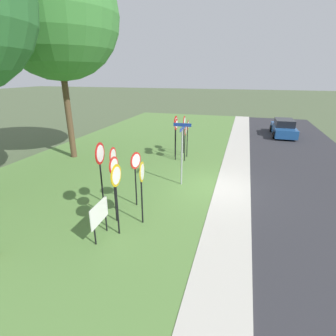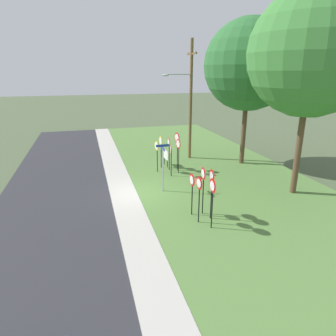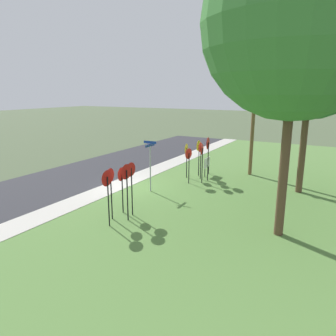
# 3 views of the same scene
# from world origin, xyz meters

# --- Properties ---
(ground_plane) EXTENTS (160.00, 160.00, 0.00)m
(ground_plane) POSITION_xyz_m (0.00, 0.00, 0.00)
(ground_plane) COLOR #4C5B3D
(road_asphalt) EXTENTS (44.00, 6.40, 0.01)m
(road_asphalt) POSITION_xyz_m (0.00, -4.80, 0.01)
(road_asphalt) COLOR #2D2D33
(road_asphalt) RESTS_ON ground_plane
(sidewalk_strip) EXTENTS (44.00, 1.60, 0.06)m
(sidewalk_strip) POSITION_xyz_m (0.00, -0.80, 0.03)
(sidewalk_strip) COLOR #BCB7AD
(sidewalk_strip) RESTS_ON ground_plane
(grass_median) EXTENTS (44.00, 12.00, 0.04)m
(grass_median) POSITION_xyz_m (0.00, 6.00, 0.02)
(grass_median) COLOR #567F3D
(grass_median) RESTS_ON ground_plane
(stop_sign_near_left) EXTENTS (0.65, 0.15, 2.24)m
(stop_sign_near_left) POSITION_xyz_m (-2.56, 2.84, 1.65)
(stop_sign_near_left) COLOR black
(stop_sign_near_left) RESTS_ON grass_median
(stop_sign_near_right) EXTENTS (0.62, 0.09, 2.44)m
(stop_sign_near_right) POSITION_xyz_m (-3.88, 3.07, 1.78)
(stop_sign_near_right) COLOR black
(stop_sign_near_right) RESTS_ON grass_median
(stop_sign_far_left) EXTENTS (0.71, 0.10, 2.45)m
(stop_sign_far_left) POSITION_xyz_m (-4.58, 2.63, 1.82)
(stop_sign_far_left) COLOR black
(stop_sign_far_left) RESTS_ON grass_median
(stop_sign_far_center) EXTENTS (0.66, 0.13, 2.51)m
(stop_sign_far_center) POSITION_xyz_m (-3.03, 3.54, 1.84)
(stop_sign_far_center) COLOR black
(stop_sign_far_center) RESTS_ON grass_median
(stop_sign_far_right) EXTENTS (0.76, 0.14, 2.84)m
(stop_sign_far_right) POSITION_xyz_m (-3.72, 3.65, 2.12)
(stop_sign_far_right) COLOR black
(stop_sign_far_right) RESTS_ON grass_median
(stop_sign_center_tall) EXTENTS (0.68, 0.15, 2.30)m
(stop_sign_center_tall) POSITION_xyz_m (-3.73, 2.12, 1.70)
(stop_sign_center_tall) COLOR black
(stop_sign_center_tall) RESTS_ON grass_median
(yield_sign_near_left) EXTENTS (0.65, 0.11, 2.23)m
(yield_sign_near_left) POSITION_xyz_m (3.48, 2.23, 1.68)
(yield_sign_near_left) COLOR black
(yield_sign_near_left) RESTS_ON grass_median
(yield_sign_near_right) EXTENTS (0.70, 0.10, 2.48)m
(yield_sign_near_right) POSITION_xyz_m (5.03, 2.66, 1.89)
(yield_sign_near_right) COLOR black
(yield_sign_near_right) RESTS_ON grass_median
(yield_sign_far_left) EXTENTS (0.65, 0.12, 2.37)m
(yield_sign_far_left) POSITION_xyz_m (4.35, 2.27, 1.79)
(yield_sign_far_left) COLOR black
(yield_sign_far_left) RESTS_ON grass_median
(yield_sign_far_right) EXTENTS (0.67, 0.10, 2.54)m
(yield_sign_far_right) POSITION_xyz_m (3.51, 2.81, 1.92)
(yield_sign_far_right) COLOR black
(yield_sign_far_right) RESTS_ON grass_median
(yield_sign_center) EXTENTS (0.68, 0.11, 2.60)m
(yield_sign_center) POSITION_xyz_m (4.13, 3.00, 1.97)
(yield_sign_center) COLOR black
(yield_sign_center) RESTS_ON grass_median
(street_name_post) EXTENTS (0.96, 0.82, 2.96)m
(street_name_post) POSITION_xyz_m (-0.02, 1.62, 1.80)
(street_name_post) COLOR #9EA0A8
(street_name_post) RESTS_ON grass_median
(notice_board) EXTENTS (1.10, 0.09, 1.25)m
(notice_board) POSITION_xyz_m (-4.93, 3.12, 0.87)
(notice_board) COLOR black
(notice_board) RESTS_ON grass_median
(oak_tree_right) EXTENTS (6.81, 6.81, 11.40)m
(oak_tree_right) POSITION_xyz_m (2.30, 9.25, 8.02)
(oak_tree_right) COLOR brown
(oak_tree_right) RESTS_ON grass_median
(parked_sedan_distant) EXTENTS (4.42, 1.93, 1.39)m
(parked_sedan_distant) POSITION_xyz_m (12.64, -4.35, 0.65)
(parked_sedan_distant) COLOR #1E4C8C
(parked_sedan_distant) RESTS_ON road_asphalt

